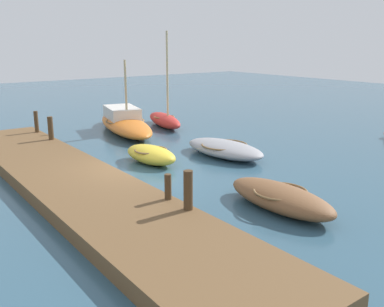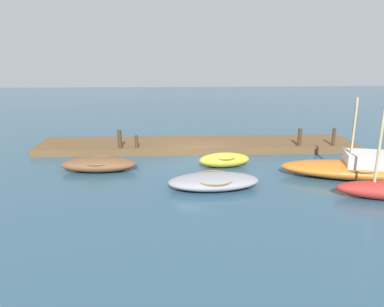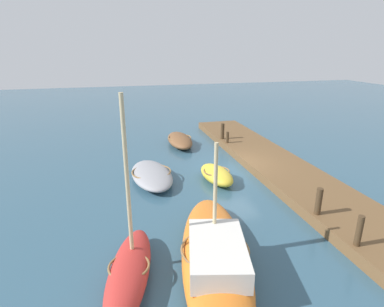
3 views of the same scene
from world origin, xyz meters
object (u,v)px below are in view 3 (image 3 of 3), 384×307
object	(u,v)px
motorboat_grey	(152,175)
dinghy_yellow	(216,174)
mooring_post_mid_east	(227,137)
sailboat_orange	(215,255)
rowboat_brown	(180,140)
mooring_post_west	(359,231)
mooring_post_mid_west	(319,201)
rowboat_red	(129,270)
mooring_post_east	(222,131)

from	to	relation	value
motorboat_grey	dinghy_yellow	xyz separation A→B (m)	(-0.91, -3.19, 0.04)
dinghy_yellow	mooring_post_mid_east	xyz separation A→B (m)	(4.92, -2.42, 0.45)
sailboat_orange	motorboat_grey	bearing A→B (deg)	21.30
rowboat_brown	sailboat_orange	size ratio (longest dim) A/B	0.52
mooring_post_west	mooring_post_mid_east	xyz separation A→B (m)	(11.87, 0.00, -0.16)
mooring_post_west	mooring_post_mid_east	distance (m)	11.87
rowboat_brown	mooring_post_mid_west	world-z (taller)	mooring_post_mid_west
rowboat_brown	sailboat_orange	bearing A→B (deg)	173.52
mooring_post_mid_east	dinghy_yellow	bearing A→B (deg)	153.81
rowboat_brown	mooring_post_west	size ratio (longest dim) A/B	3.67
rowboat_red	mooring_post_east	distance (m)	14.19
mooring_post_west	mooring_post_mid_west	bearing A→B (deg)	0.00
motorboat_grey	rowboat_red	world-z (taller)	rowboat_red
rowboat_red	mooring_post_east	xyz separation A→B (m)	(12.21, -7.21, 0.57)
dinghy_yellow	mooring_post_mid_west	world-z (taller)	mooring_post_mid_west
motorboat_grey	mooring_post_mid_east	world-z (taller)	mooring_post_mid_east
rowboat_brown	mooring_post_mid_east	distance (m)	3.37
rowboat_brown	mooring_post_west	bearing A→B (deg)	-166.85
rowboat_brown	motorboat_grey	bearing A→B (deg)	155.53
rowboat_red	rowboat_brown	bearing A→B (deg)	-5.03
sailboat_orange	mooring_post_west	bearing A→B (deg)	-83.77
dinghy_yellow	mooring_post_east	bearing A→B (deg)	-28.74
mooring_post_west	mooring_post_east	world-z (taller)	mooring_post_east
motorboat_grey	mooring_post_east	world-z (taller)	mooring_post_east
mooring_post_west	motorboat_grey	bearing A→B (deg)	35.53
rowboat_red	mooring_post_mid_east	distance (m)	13.35
rowboat_brown	mooring_post_west	distance (m)	13.87
motorboat_grey	rowboat_red	bearing A→B (deg)	163.76
sailboat_orange	rowboat_red	xyz separation A→B (m)	(0.05, 2.59, -0.09)
mooring_post_mid_west	mooring_post_east	distance (m)	10.77
mooring_post_mid_west	rowboat_red	bearing A→B (deg)	101.31
rowboat_red	mooring_post_mid_east	world-z (taller)	rowboat_red
dinghy_yellow	rowboat_brown	bearing A→B (deg)	-2.37
dinghy_yellow	mooring_post_mid_east	size ratio (longest dim) A/B	3.82
sailboat_orange	mooring_post_mid_west	world-z (taller)	sailboat_orange
rowboat_brown	dinghy_yellow	distance (m)	6.61
dinghy_yellow	mooring_post_east	size ratio (longest dim) A/B	2.62
motorboat_grey	mooring_post_mid_west	xyz separation A→B (m)	(-5.78, -5.61, 0.65)
mooring_post_mid_east	mooring_post_east	bearing A→B (deg)	0.00
dinghy_yellow	mooring_post_west	size ratio (longest dim) A/B	2.70
motorboat_grey	mooring_post_mid_west	bearing A→B (deg)	-139.63
motorboat_grey	sailboat_orange	bearing A→B (deg)	-176.00
mooring_post_mid_east	rowboat_red	bearing A→B (deg)	147.32
rowboat_red	mooring_post_east	size ratio (longest dim) A/B	4.95
dinghy_yellow	rowboat_red	distance (m)	7.92
sailboat_orange	mooring_post_mid_east	size ratio (longest dim) A/B	10.06
mooring_post_east	rowboat_brown	bearing A→B (deg)	76.45
motorboat_grey	mooring_post_east	size ratio (longest dim) A/B	3.90
sailboat_orange	mooring_post_mid_east	distance (m)	12.20
rowboat_brown	rowboat_red	bearing A→B (deg)	162.63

